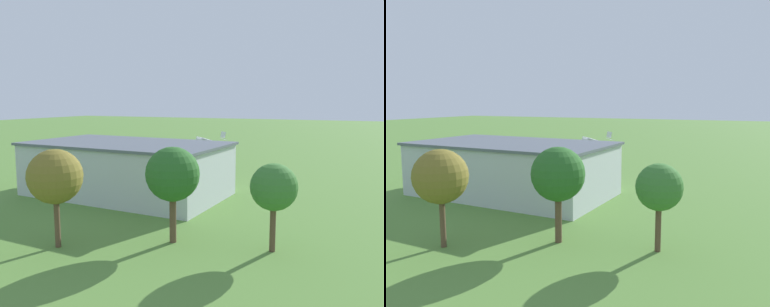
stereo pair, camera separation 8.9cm
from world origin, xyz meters
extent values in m
plane|color=#568438|center=(0.00, 0.00, 0.00)|extent=(400.00, 400.00, 0.00)
cube|color=silver|center=(-4.77, 39.24, 3.54)|extent=(27.48, 15.90, 7.08)
cube|color=slate|center=(-4.77, 39.24, 7.25)|extent=(28.11, 16.52, 0.35)
cube|color=#384251|center=(-5.06, 31.76, 2.90)|extent=(9.42, 0.52, 5.80)
cylinder|color=silver|center=(-4.27, 6.23, 4.14)|extent=(5.95, 5.39, 2.60)
cone|color=black|center=(-1.50, 8.64, 3.30)|extent=(1.16, 1.15, 0.92)
cube|color=silver|center=(-3.70, 6.73, 3.79)|extent=(6.57, 7.27, 0.40)
cube|color=silver|center=(-3.16, 7.20, 5.08)|extent=(6.57, 7.27, 0.40)
cube|color=silver|center=(-6.39, 4.38, 5.86)|extent=(1.09, 0.97, 1.51)
cube|color=silver|center=(-6.56, 4.23, 4.83)|extent=(2.38, 2.55, 0.28)
cylinder|color=black|center=(-3.36, 5.76, 2.71)|extent=(0.57, 0.53, 0.64)
cylinder|color=black|center=(-4.61, 7.19, 2.71)|extent=(0.57, 0.53, 0.64)
cylinder|color=#332D28|center=(-1.64, 4.91, 4.43)|extent=(0.35, 0.32, 1.39)
cylinder|color=#332D28|center=(-5.22, 9.02, 4.43)|extent=(0.35, 0.32, 1.39)
cube|color=slate|center=(9.25, 27.22, 0.69)|extent=(2.31, 4.30, 0.75)
cube|color=#2D3842|center=(9.25, 27.22, 1.32)|extent=(1.82, 2.50, 0.52)
cylinder|color=black|center=(8.66, 28.73, 0.32)|extent=(0.32, 0.67, 0.64)
cylinder|color=black|center=(10.29, 28.45, 0.32)|extent=(0.32, 0.67, 0.64)
cylinder|color=black|center=(8.20, 25.99, 0.32)|extent=(0.32, 0.67, 0.64)
cylinder|color=black|center=(9.83, 25.71, 0.32)|extent=(0.32, 0.67, 0.64)
cube|color=white|center=(15.09, 25.62, 0.66)|extent=(1.84, 4.57, 0.69)
cube|color=#2D3842|center=(15.09, 25.62, 1.29)|extent=(1.56, 2.58, 0.56)
cylinder|color=black|center=(14.20, 27.12, 0.32)|extent=(0.24, 0.65, 0.64)
cylinder|color=black|center=(15.87, 27.18, 0.32)|extent=(0.24, 0.65, 0.64)
cylinder|color=black|center=(14.32, 24.06, 0.32)|extent=(0.24, 0.65, 0.64)
cylinder|color=black|center=(15.98, 24.12, 0.32)|extent=(0.24, 0.65, 0.64)
cube|color=#B7B7BC|center=(21.40, 27.24, 0.67)|extent=(2.02, 4.31, 0.69)
cube|color=#2D3842|center=(21.40, 27.24, 1.32)|extent=(1.69, 2.45, 0.62)
cylinder|color=black|center=(20.62, 28.72, 0.32)|extent=(0.26, 0.65, 0.64)
cylinder|color=black|center=(22.37, 28.61, 0.32)|extent=(0.26, 0.65, 0.64)
cylinder|color=black|center=(20.43, 25.88, 0.32)|extent=(0.26, 0.65, 0.64)
cylinder|color=black|center=(22.18, 25.76, 0.32)|extent=(0.26, 0.65, 0.64)
cylinder|color=#B23333|center=(5.24, 26.65, 0.41)|extent=(0.44, 0.44, 0.82)
cylinder|color=#3F3F47|center=(5.24, 26.65, 1.10)|extent=(0.53, 0.53, 0.58)
sphere|color=#9E704C|center=(5.24, 26.65, 1.50)|extent=(0.22, 0.22, 0.22)
cylinder|color=#72338C|center=(-5.86, 22.37, 0.45)|extent=(0.34, 0.34, 0.89)
cylinder|color=#3F3F47|center=(-5.86, 22.37, 1.21)|extent=(0.41, 0.41, 0.63)
sphere|color=brown|center=(-5.86, 22.37, 1.65)|extent=(0.24, 0.24, 0.24)
cylinder|color=orange|center=(-12.19, 26.15, 0.44)|extent=(0.41, 0.41, 0.89)
cylinder|color=orange|center=(-12.19, 26.15, 1.20)|extent=(0.48, 0.48, 0.63)
sphere|color=#9E704C|center=(-12.19, 26.15, 1.64)|extent=(0.24, 0.24, 0.24)
cylinder|color=brown|center=(-19.42, 53.47, 2.49)|extent=(0.64, 0.64, 4.98)
sphere|color=#286023|center=(-19.42, 53.47, 6.49)|extent=(5.05, 5.05, 5.05)
cylinder|color=brown|center=(-28.41, 51.86, 2.27)|extent=(0.52, 0.52, 4.54)
sphere|color=#38722D|center=(-28.41, 51.86, 5.78)|extent=(4.13, 4.13, 4.13)
cylinder|color=brown|center=(-10.52, 58.92, 2.52)|extent=(0.50, 0.50, 5.03)
sphere|color=olive|center=(-10.52, 58.92, 6.50)|extent=(4.90, 4.90, 4.90)
camera|label=1|loc=(-35.79, 84.92, 13.13)|focal=36.73mm
camera|label=2|loc=(-35.87, 84.88, 13.13)|focal=36.73mm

